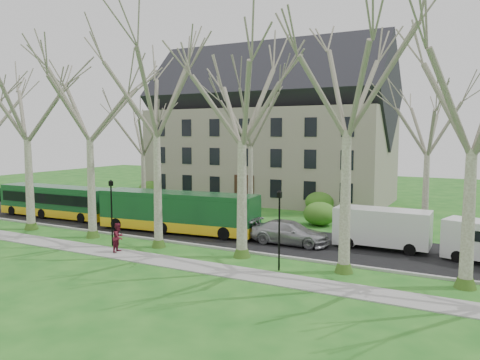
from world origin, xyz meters
name	(u,v)px	position (x,y,z in m)	size (l,w,h in m)	color
ground	(197,253)	(0.00, 0.00, 0.00)	(120.00, 120.00, 0.00)	#1C5C1A
sidewalk	(173,262)	(0.00, -2.50, 0.03)	(70.00, 2.00, 0.06)	gray
road	(238,236)	(0.00, 5.50, 0.03)	(80.00, 8.00, 0.06)	black
curb	(209,247)	(0.00, 1.50, 0.07)	(80.00, 0.25, 0.14)	#A5A39E
building	(269,127)	(-6.00, 24.00, 8.07)	(26.50, 12.20, 16.00)	gray
tree_row_verge	(198,140)	(0.00, 0.30, 7.00)	(49.00, 7.00, 14.00)	gray
tree_row_far	(255,151)	(-1.33, 11.00, 6.00)	(33.00, 7.00, 12.00)	gray
lamp_row	(187,215)	(0.00, -1.00, 2.57)	(36.22, 0.22, 4.30)	black
hedges	(237,203)	(-4.67, 14.00, 1.00)	(30.60, 8.60, 2.00)	#2C601B
bus_lead	(56,201)	(-17.63, 4.46, 1.48)	(11.33, 2.36, 2.83)	#154923
bus_follow	(178,212)	(-4.54, 4.40, 1.60)	(12.34, 2.57, 3.08)	#154923
sedan	(290,233)	(4.30, 4.75, 0.83)	(2.16, 5.31, 1.54)	#A0A1A5
van_a	(382,229)	(9.99, 6.33, 1.34)	(5.87, 2.14, 2.56)	silver
pedestrian_b	(118,237)	(-4.35, -2.21, 0.97)	(0.89, 0.69, 1.82)	maroon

